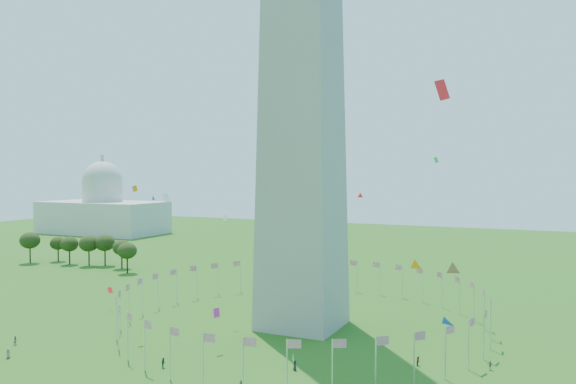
% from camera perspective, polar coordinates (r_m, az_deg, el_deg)
% --- Properties ---
extents(flag_ring, '(80.24, 80.24, 9.00)m').
position_cam_1_polar(flag_ring, '(128.67, 1.46, -11.53)').
color(flag_ring, silver).
rests_on(flag_ring, ground).
extents(capitol_building, '(70.00, 35.00, 46.00)m').
position_cam_1_polar(capitol_building, '(335.85, -18.32, -0.08)').
color(capitol_building, beige).
rests_on(capitol_building, ground).
extents(kites_aloft, '(111.14, 64.89, 39.34)m').
position_cam_1_polar(kites_aloft, '(95.83, 3.08, -7.11)').
color(kites_aloft, blue).
rests_on(kites_aloft, ground).
extents(tree_line_west, '(55.43, 15.75, 11.61)m').
position_cam_1_polar(tree_line_west, '(221.92, -20.07, -5.69)').
color(tree_line_west, '#304416').
rests_on(tree_line_west, ground).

